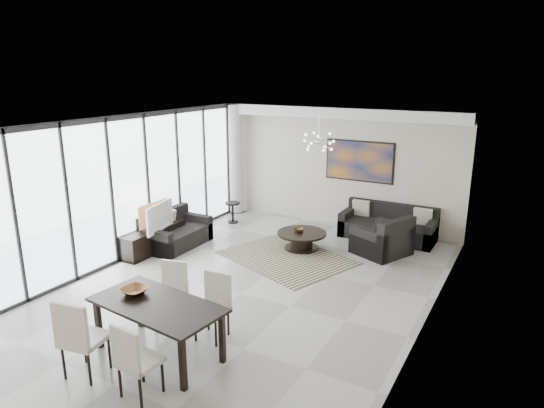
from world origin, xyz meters
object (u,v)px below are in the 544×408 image
Objects in this scene: coffee_table at (302,239)px; tv_console at (153,239)px; dining_table at (157,309)px; television at (155,217)px; sofa_main at (388,227)px.

tv_console reaches higher than coffee_table.
dining_table is (0.07, -4.58, 0.47)m from coffee_table.
coffee_table is 3.13m from television.
tv_console is at bearing 133.63° from dining_table.
tv_console is 1.62× the size of television.
sofa_main is 5.20m from television.
sofa_main is 1.09× the size of dining_table.
tv_console is 4.08m from dining_table.
tv_console is at bearing -148.88° from coffee_table.
television is 0.52× the size of dining_table.
television is (0.16, -0.05, 0.54)m from tv_console.
sofa_main is at bearing 37.80° from tv_console.
coffee_table is 4.61m from dining_table.
television reaches higher than tv_console.
coffee_table is at bearing -132.19° from sofa_main.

